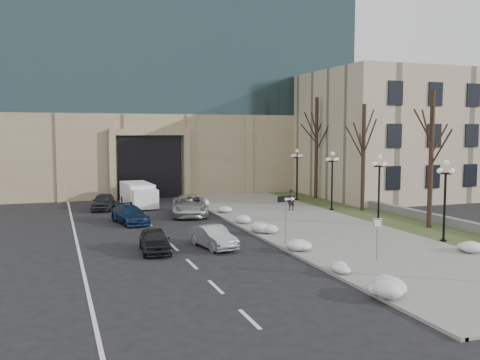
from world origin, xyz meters
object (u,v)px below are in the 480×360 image
at_px(car_c, 130,215).
at_px(keep_sign, 377,230).
at_px(pedestrian, 291,199).
at_px(lamppost_b, 379,180).
at_px(box_truck, 139,195).
at_px(one_way_sign, 289,205).
at_px(lamppost_d, 297,168).
at_px(car_d, 190,206).
at_px(car_e, 103,201).
at_px(lamppost_a, 445,190).
at_px(car_b, 213,237).
at_px(lamppost_c, 332,173).
at_px(car_a, 155,241).

relative_size(car_c, keep_sign, 1.95).
xyz_separation_m(pedestrian, lamppost_b, (3.22, -7.27, 2.09)).
bearing_deg(car_c, box_truck, 65.99).
bearing_deg(lamppost_b, pedestrian, 113.85).
relative_size(one_way_sign, lamppost_d, 0.58).
distance_m(car_d, car_e, 7.97).
bearing_deg(keep_sign, car_e, 127.13).
height_order(pedestrian, lamppost_b, lamppost_b).
bearing_deg(lamppost_a, car_b, 166.34).
xyz_separation_m(car_d, lamppost_d, (11.29, 5.01, 2.30)).
bearing_deg(lamppost_d, car_b, -128.02).
xyz_separation_m(car_c, pedestrian, (12.82, 1.30, 0.37)).
xyz_separation_m(lamppost_a, lamppost_c, (0.00, 13.00, 0.00)).
bearing_deg(box_truck, pedestrian, -36.84).
distance_m(box_truck, one_way_sign, 19.46).
distance_m(one_way_sign, lamppost_c, 13.65).
distance_m(car_b, car_e, 17.29).
xyz_separation_m(car_a, box_truck, (1.86, 17.88, 0.31)).
distance_m(lamppost_a, lamppost_c, 13.00).
height_order(car_a, car_c, car_a).
xyz_separation_m(car_e, box_truck, (3.05, 1.20, 0.26)).
bearing_deg(box_truck, car_d, -69.65).
bearing_deg(lamppost_a, pedestrian, 103.14).
relative_size(car_a, lamppost_d, 0.77).
height_order(car_e, box_truck, box_truck).
bearing_deg(box_truck, car_c, -105.67).
bearing_deg(lamppost_a, car_a, 168.85).
xyz_separation_m(car_b, car_d, (1.52, 11.38, 0.16)).
bearing_deg(lamppost_d, one_way_sign, -116.73).
height_order(car_c, car_d, car_d).
height_order(car_a, one_way_sign, one_way_sign).
height_order(car_e, pedestrian, pedestrian).
bearing_deg(pedestrian, lamppost_b, 103.20).
height_order(box_truck, one_way_sign, one_way_sign).
distance_m(car_b, pedestrian, 14.35).
bearing_deg(one_way_sign, lamppost_a, -12.98).
height_order(car_d, lamppost_d, lamppost_d).
bearing_deg(keep_sign, lamppost_d, 85.47).
bearing_deg(car_c, pedestrian, -5.82).
distance_m(car_c, one_way_sign, 12.61).
xyz_separation_m(car_c, lamppost_a, (16.03, -12.47, 2.46)).
relative_size(car_c, lamppost_b, 0.89).
relative_size(lamppost_a, lamppost_c, 1.00).
relative_size(pedestrian, one_way_sign, 0.62).
height_order(car_d, pedestrian, pedestrian).
height_order(car_b, car_c, car_c).
distance_m(car_c, box_truck, 8.77).
distance_m(car_a, car_b, 3.20).
bearing_deg(keep_sign, box_truck, 119.63).
xyz_separation_m(car_b, box_truck, (-1.34, 17.92, 0.32)).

